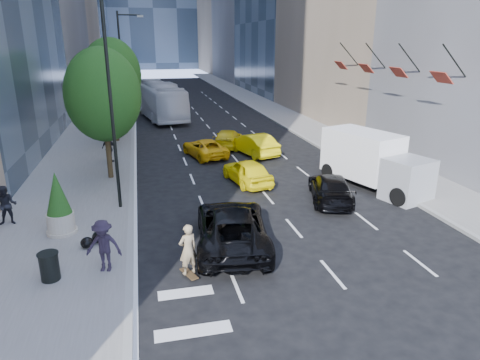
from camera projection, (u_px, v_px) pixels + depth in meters
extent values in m
plane|color=black|center=(272.00, 230.00, 18.62)|extent=(160.00, 160.00, 0.00)
cube|color=slate|center=(104.00, 119.00, 44.41)|extent=(6.00, 120.00, 0.15)
cube|color=slate|center=(278.00, 112.00, 48.51)|extent=(4.00, 120.00, 0.15)
cylinder|color=black|center=(111.00, 104.00, 19.31)|extent=(0.16, 0.16, 10.00)
cylinder|color=black|center=(122.00, 74.00, 35.97)|extent=(0.16, 0.16, 10.00)
cylinder|color=black|center=(129.00, 15.00, 34.70)|extent=(1.80, 0.12, 0.12)
cube|color=#99998C|center=(140.00, 16.00, 34.93)|extent=(0.50, 0.22, 0.15)
cylinder|color=#312513|center=(109.00, 151.00, 24.85)|extent=(0.30, 0.30, 3.15)
ellipsoid|color=#143A0F|center=(103.00, 95.00, 23.84)|extent=(4.20, 4.20, 5.25)
cylinder|color=#312513|center=(116.00, 120.00, 34.07)|extent=(0.30, 0.30, 3.38)
ellipsoid|color=#143A0F|center=(112.00, 75.00, 32.99)|extent=(4.50, 4.50, 5.62)
cylinder|color=#312513|center=(121.00, 101.00, 46.18)|extent=(0.30, 0.30, 2.93)
ellipsoid|color=#143A0F|center=(119.00, 72.00, 45.23)|extent=(3.90, 3.90, 4.88)
cylinder|color=black|center=(129.00, 83.00, 53.40)|extent=(0.14, 0.14, 5.20)
imported|color=black|center=(128.00, 70.00, 52.90)|extent=(2.48, 0.53, 1.00)
cylinder|color=black|center=(454.00, 61.00, 22.59)|extent=(1.75, 0.08, 1.75)
cube|color=maroon|center=(441.00, 77.00, 22.72)|extent=(0.64, 1.30, 0.64)
cylinder|color=black|center=(409.00, 58.00, 26.29)|extent=(1.75, 0.08, 1.75)
cube|color=maroon|center=(398.00, 72.00, 26.42)|extent=(0.64, 1.30, 0.64)
cylinder|color=black|center=(376.00, 56.00, 30.00)|extent=(1.75, 0.08, 1.75)
cube|color=maroon|center=(366.00, 68.00, 30.12)|extent=(0.64, 1.30, 0.64)
cylinder|color=black|center=(349.00, 54.00, 33.70)|extent=(1.75, 0.08, 1.75)
cube|color=maroon|center=(341.00, 65.00, 33.82)|extent=(0.64, 1.30, 0.64)
imported|color=#897655|center=(188.00, 253.00, 14.69)|extent=(0.79, 0.66, 1.85)
imported|color=black|center=(232.00, 227.00, 17.00)|extent=(3.56, 6.25, 1.64)
imported|color=black|center=(330.00, 188.00, 21.87)|extent=(3.27, 5.15, 1.39)
imported|color=#FFEA0D|center=(247.00, 171.00, 24.52)|extent=(2.43, 4.45, 1.43)
imported|color=yellow|center=(254.00, 144.00, 30.73)|extent=(2.87, 4.97, 1.55)
imported|color=#F6B60C|center=(205.00, 148.00, 30.24)|extent=(3.12, 4.91, 1.26)
imported|color=yellow|center=(228.00, 138.00, 33.01)|extent=(3.27, 4.93, 1.33)
imported|color=silver|center=(159.00, 100.00, 45.36)|extent=(5.11, 13.60, 3.70)
cube|color=white|center=(362.00, 154.00, 24.25)|extent=(3.50, 4.83, 2.55)
cube|color=gray|center=(408.00, 180.00, 21.84)|extent=(2.65, 2.47, 2.17)
cylinder|color=black|center=(399.00, 197.00, 21.24)|extent=(0.61, 1.00, 0.94)
cylinder|color=black|center=(425.00, 190.00, 22.21)|extent=(0.61, 1.00, 0.94)
cylinder|color=black|center=(329.00, 171.00, 25.39)|extent=(0.61, 1.00, 0.94)
cylinder|color=black|center=(353.00, 166.00, 26.36)|extent=(0.61, 1.00, 0.94)
imported|color=black|center=(7.00, 205.00, 18.61)|extent=(0.88, 0.69, 1.77)
imported|color=black|center=(109.00, 149.00, 28.22)|extent=(1.16, 0.95, 1.84)
imported|color=black|center=(104.00, 246.00, 14.80)|extent=(1.37, 0.98, 1.91)
cylinder|color=black|center=(50.00, 267.00, 14.37)|extent=(0.63, 0.63, 0.95)
cylinder|color=#BAB19A|center=(61.00, 223.00, 17.90)|extent=(1.11, 1.11, 0.89)
cone|color=#143A0F|center=(57.00, 193.00, 17.49)|extent=(1.00, 1.00, 1.78)
ellipsoid|color=black|center=(99.00, 237.00, 17.11)|extent=(0.56, 0.62, 0.48)
ellipsoid|color=black|center=(87.00, 242.00, 16.69)|extent=(0.49, 0.54, 0.42)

